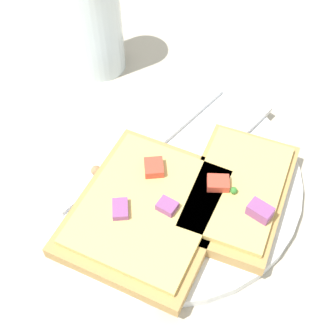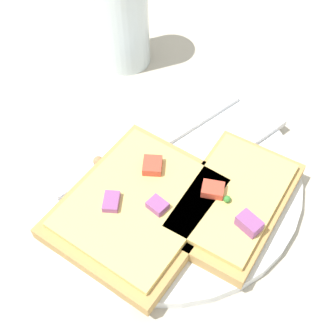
% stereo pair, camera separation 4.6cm
% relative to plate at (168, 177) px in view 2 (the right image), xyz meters
% --- Properties ---
extents(ground_plane, '(4.00, 4.00, 0.00)m').
position_rel_plate_xyz_m(ground_plane, '(0.00, 0.00, -0.01)').
color(ground_plane, '#BCB29E').
extents(plate, '(0.27, 0.27, 0.01)m').
position_rel_plate_xyz_m(plate, '(0.00, 0.00, 0.00)').
color(plate, white).
rests_on(plate, ground).
extents(fork, '(0.23, 0.07, 0.01)m').
position_rel_plate_xyz_m(fork, '(-0.01, 0.03, 0.01)').
color(fork, silver).
rests_on(fork, plate).
extents(knife, '(0.21, 0.06, 0.01)m').
position_rel_plate_xyz_m(knife, '(0.06, -0.01, 0.01)').
color(knife, silver).
rests_on(knife, plate).
extents(pizza_slice_main, '(0.20, 0.19, 0.03)m').
position_rel_plate_xyz_m(pizza_slice_main, '(-0.04, -0.03, 0.02)').
color(pizza_slice_main, tan).
rests_on(pizza_slice_main, plate).
extents(pizza_slice_corner, '(0.17, 0.15, 0.03)m').
position_rel_plate_xyz_m(pizza_slice_corner, '(0.04, -0.06, 0.02)').
color(pizza_slice_corner, tan).
rests_on(pizza_slice_corner, plate).
extents(crumb_scatter, '(0.10, 0.10, 0.01)m').
position_rel_plate_xyz_m(crumb_scatter, '(-0.01, -0.00, 0.01)').
color(crumb_scatter, '#9D7C47').
rests_on(crumb_scatter, plate).
extents(drinking_glass, '(0.06, 0.06, 0.13)m').
position_rel_plate_xyz_m(drinking_glass, '(0.04, 0.19, 0.06)').
color(drinking_glass, silver).
rests_on(drinking_glass, ground).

